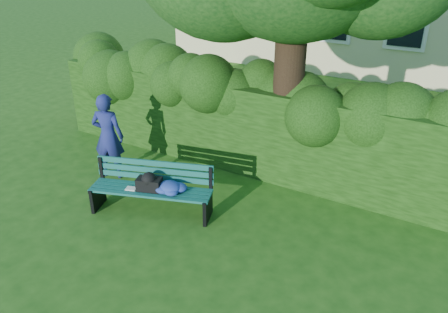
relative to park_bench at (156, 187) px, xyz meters
The scene contains 4 objects.
ground 1.03m from the park_bench, 16.36° to the left, with size 80.00×80.00×0.00m, color #204D13.
hedge 2.63m from the park_bench, 70.58° to the left, with size 10.00×1.00×1.80m.
park_bench is the anchor object (origin of this frame).
man_reading 1.80m from the park_bench, 159.83° to the left, with size 0.64×0.42×1.75m, color navy.
Camera 1 is at (3.50, -5.29, 4.26)m, focal length 35.00 mm.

